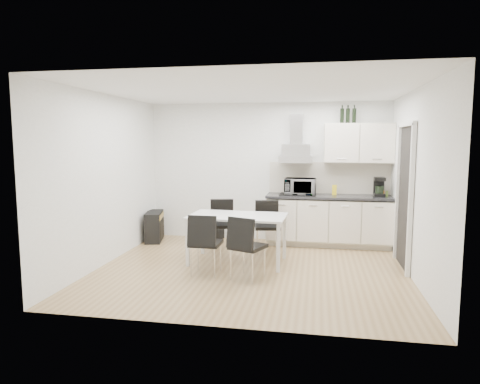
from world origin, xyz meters
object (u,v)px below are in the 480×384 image
(dining_table, at_px, (238,220))
(chair_far_left, at_px, (222,226))
(chair_far_right, at_px, (267,227))
(chair_near_left, at_px, (206,244))
(floor_speaker, at_px, (218,230))
(chair_near_right, at_px, (248,247))
(kitchenette, at_px, (331,200))
(guitar_amp, at_px, (154,226))

(dining_table, xyz_separation_m, chair_far_left, (-0.39, 0.65, -0.23))
(chair_far_right, relative_size, chair_near_left, 1.00)
(dining_table, distance_m, chair_far_left, 0.80)
(chair_far_left, bearing_deg, chair_far_right, 167.12)
(chair_near_left, bearing_deg, dining_table, 64.37)
(floor_speaker, bearing_deg, chair_near_left, -56.50)
(chair_far_right, bearing_deg, chair_near_right, 75.27)
(kitchenette, relative_size, chair_near_left, 2.86)
(chair_far_left, distance_m, floor_speaker, 0.99)
(dining_table, distance_m, chair_near_right, 0.84)
(chair_far_right, height_order, guitar_amp, chair_far_right)
(chair_near_left, height_order, chair_near_right, same)
(chair_far_right, distance_m, chair_near_left, 1.50)
(chair_far_right, bearing_deg, chair_far_left, -10.46)
(chair_near_left, height_order, floor_speaker, chair_near_left)
(kitchenette, bearing_deg, chair_near_right, -118.52)
(chair_near_left, bearing_deg, chair_far_left, 93.53)
(chair_far_right, xyz_separation_m, floor_speaker, (-1.08, 0.91, -0.28))
(chair_near_right, relative_size, guitar_amp, 1.23)
(kitchenette, relative_size, dining_table, 1.67)
(dining_table, bearing_deg, kitchenette, 46.29)
(kitchenette, height_order, chair_far_left, kitchenette)
(guitar_amp, bearing_deg, dining_table, -46.02)
(kitchenette, distance_m, chair_near_left, 2.75)
(chair_far_right, relative_size, chair_near_right, 1.00)
(dining_table, bearing_deg, floor_speaker, 116.29)
(dining_table, distance_m, floor_speaker, 1.78)
(dining_table, relative_size, floor_speaker, 4.59)
(chair_far_left, bearing_deg, floor_speaker, -84.76)
(chair_near_left, bearing_deg, chair_far_right, 62.12)
(chair_near_right, xyz_separation_m, guitar_amp, (-2.11, 1.91, -0.16))
(dining_table, bearing_deg, chair_far_left, 123.49)
(chair_near_right, bearing_deg, guitar_amp, 159.15)
(chair_near_left, distance_m, chair_near_right, 0.62)
(kitchenette, distance_m, dining_table, 2.02)
(guitar_amp, height_order, floor_speaker, guitar_amp)
(chair_far_left, relative_size, chair_near_right, 1.00)
(guitar_amp, bearing_deg, chair_near_left, -64.29)
(dining_table, bearing_deg, guitar_amp, 150.07)
(guitar_amp, bearing_deg, chair_far_right, -26.48)
(chair_near_right, bearing_deg, kitchenette, 82.74)
(kitchenette, xyz_separation_m, dining_table, (-1.45, -1.39, -0.16))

